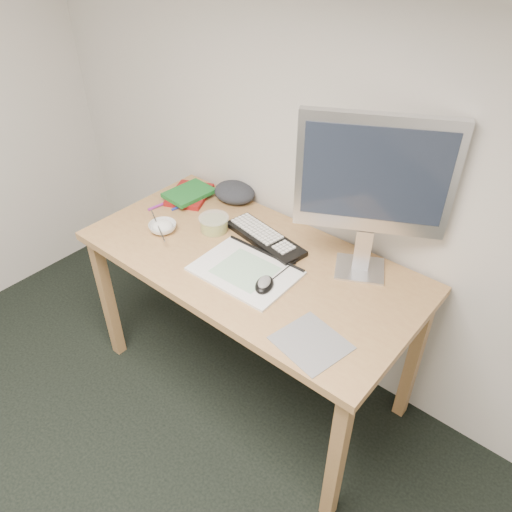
# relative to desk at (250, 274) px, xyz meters

# --- Properties ---
(desk) EXTENTS (1.40, 0.70, 0.75)m
(desk) POSITION_rel_desk_xyz_m (0.00, 0.00, 0.00)
(desk) COLOR tan
(desk) RESTS_ON ground
(mousepad) EXTENTS (0.26, 0.24, 0.00)m
(mousepad) POSITION_rel_desk_xyz_m (0.46, -0.22, 0.08)
(mousepad) COLOR slate
(mousepad) RESTS_ON desk
(sketchpad) EXTENTS (0.40, 0.29, 0.01)m
(sketchpad) POSITION_rel_desk_xyz_m (0.04, -0.08, 0.09)
(sketchpad) COLOR white
(sketchpad) RESTS_ON desk
(keyboard) EXTENTS (0.41, 0.19, 0.02)m
(keyboard) POSITION_rel_desk_xyz_m (-0.03, 0.14, 0.09)
(keyboard) COLOR black
(keyboard) RESTS_ON desk
(monitor) EXTENTS (0.50, 0.29, 0.63)m
(monitor) POSITION_rel_desk_xyz_m (0.38, 0.22, 0.48)
(monitor) COLOR silver
(monitor) RESTS_ON desk
(mouse) EXTENTS (0.10, 0.12, 0.04)m
(mouse) POSITION_rel_desk_xyz_m (0.16, -0.11, 0.11)
(mouse) COLOR black
(mouse) RESTS_ON sketchpad
(rice_bowl) EXTENTS (0.14, 0.14, 0.04)m
(rice_bowl) POSITION_rel_desk_xyz_m (-0.42, -0.10, 0.10)
(rice_bowl) COLOR white
(rice_bowl) RESTS_ON desk
(chopsticks) EXTENTS (0.23, 0.14, 0.02)m
(chopsticks) POSITION_rel_desk_xyz_m (-0.42, -0.12, 0.12)
(chopsticks) COLOR #BCBDBF
(chopsticks) RESTS_ON rice_bowl
(fruit_tub) EXTENTS (0.16, 0.16, 0.06)m
(fruit_tub) POSITION_rel_desk_xyz_m (-0.25, 0.06, 0.11)
(fruit_tub) COLOR #E3CE50
(fruit_tub) RESTS_ON desk
(book_red) EXTENTS (0.25, 0.28, 0.02)m
(book_red) POSITION_rel_desk_xyz_m (-0.54, 0.18, 0.09)
(book_red) COLOR maroon
(book_red) RESTS_ON desk
(book_green) EXTENTS (0.17, 0.23, 0.02)m
(book_green) POSITION_rel_desk_xyz_m (-0.53, 0.17, 0.12)
(book_green) COLOR #1A6926
(book_green) RESTS_ON book_red
(cloth_lump) EXTENTS (0.17, 0.15, 0.07)m
(cloth_lump) POSITION_rel_desk_xyz_m (-0.36, 0.31, 0.12)
(cloth_lump) COLOR #282B30
(cloth_lump) RESTS_ON desk
(pencil_pink) EXTENTS (0.16, 0.03, 0.01)m
(pencil_pink) POSITION_rel_desk_xyz_m (-0.07, 0.02, 0.09)
(pencil_pink) COLOR #D06892
(pencil_pink) RESTS_ON desk
(pencil_tan) EXTENTS (0.16, 0.07, 0.01)m
(pencil_tan) POSITION_rel_desk_xyz_m (0.05, 0.06, 0.09)
(pencil_tan) COLOR tan
(pencil_tan) RESTS_ON desk
(pencil_black) EXTENTS (0.15, 0.06, 0.01)m
(pencil_black) POSITION_rel_desk_xyz_m (0.09, 0.06, 0.09)
(pencil_black) COLOR black
(pencil_black) RESTS_ON desk
(marker_blue) EXTENTS (0.03, 0.13, 0.01)m
(marker_blue) POSITION_rel_desk_xyz_m (-0.50, 0.11, 0.09)
(marker_blue) COLOR #2030AE
(marker_blue) RESTS_ON desk
(marker_orange) EXTENTS (0.05, 0.12, 0.01)m
(marker_orange) POSITION_rel_desk_xyz_m (-0.54, 0.15, 0.09)
(marker_orange) COLOR #DD5A1A
(marker_orange) RESTS_ON desk
(marker_purple) EXTENTS (0.03, 0.14, 0.01)m
(marker_purple) POSITION_rel_desk_xyz_m (-0.58, 0.04, 0.09)
(marker_purple) COLOR #8A2893
(marker_purple) RESTS_ON desk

